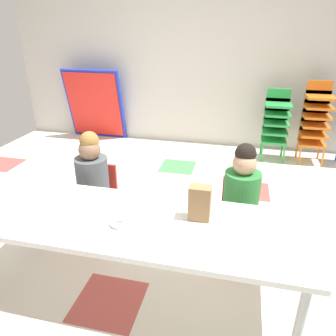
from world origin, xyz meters
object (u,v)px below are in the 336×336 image
craft_table (137,226)px  paper_plate_center_table (155,218)px  kid_chair_green_stack (276,121)px  paper_bag_brown (200,203)px  kid_chair_orange_stack (315,119)px  folded_activity_table (95,105)px  seated_child_near_camera (93,175)px  donut_powdered_on_plate (118,223)px  paper_plate_near_edge (118,225)px  seated_child_middle_seat (242,191)px

craft_table → paper_plate_center_table: paper_plate_center_table is taller
kid_chair_green_stack → paper_bag_brown: size_ratio=4.18×
kid_chair_orange_stack → folded_activity_table: folded_activity_table is taller
seated_child_near_camera → paper_plate_center_table: (0.67, -0.54, 0.03)m
seated_child_near_camera → kid_chair_orange_stack: kid_chair_orange_stack is taller
craft_table → kid_chair_orange_stack: size_ratio=1.97×
donut_powdered_on_plate → craft_table: bearing=46.5°
paper_plate_near_edge → donut_powdered_on_plate: size_ratio=1.73×
seated_child_middle_seat → folded_activity_table: bearing=133.7°
paper_plate_near_edge → donut_powdered_on_plate: donut_powdered_on_plate is taller
paper_plate_center_table → kid_chair_orange_stack: bearing=62.8°
seated_child_near_camera → kid_chair_green_stack: bearing=53.8°
seated_child_near_camera → kid_chair_orange_stack: 2.98m
kid_chair_orange_stack → paper_plate_near_edge: bearing=-119.2°
paper_bag_brown → paper_plate_near_edge: paper_bag_brown is taller
kid_chair_orange_stack → paper_plate_center_table: bearing=-117.2°
seated_child_middle_seat → paper_plate_center_table: seated_child_middle_seat is taller
seated_child_middle_seat → paper_plate_near_edge: 0.96m
seated_child_near_camera → seated_child_middle_seat: size_ratio=1.00×
folded_activity_table → paper_plate_center_table: (1.78, -2.93, 0.05)m
seated_child_near_camera → paper_bag_brown: size_ratio=4.17×
kid_chair_orange_stack → paper_plate_near_edge: kid_chair_orange_stack is taller
seated_child_near_camera → paper_bag_brown: 1.05m
seated_child_near_camera → paper_plate_center_table: 0.86m
seated_child_near_camera → kid_chair_green_stack: (1.58, 2.16, -0.04)m
seated_child_near_camera → seated_child_middle_seat: (1.18, 0.00, 0.00)m
kid_chair_green_stack → kid_chair_orange_stack: bearing=0.0°
craft_table → seated_child_middle_seat: seated_child_middle_seat is taller
kid_chair_green_stack → paper_plate_near_edge: kid_chair_green_stack is taller
paper_plate_center_table → donut_powdered_on_plate: (-0.19, -0.12, 0.02)m
donut_powdered_on_plate → folded_activity_table: bearing=117.5°
kid_chair_green_stack → paper_plate_near_edge: bearing=-111.3°
craft_table → paper_plate_center_table: (0.11, 0.03, 0.05)m
seated_child_near_camera → kid_chair_orange_stack: bearing=46.4°
folded_activity_table → donut_powdered_on_plate: folded_activity_table is taller
craft_table → folded_activity_table: bearing=119.4°
seated_child_near_camera → folded_activity_table: size_ratio=0.84×
seated_child_middle_seat → paper_plate_center_table: bearing=-133.3°
seated_child_middle_seat → paper_plate_center_table: 0.74m
paper_bag_brown → seated_child_near_camera: bearing=153.2°
kid_chair_green_stack → paper_plate_center_table: (-0.91, -2.70, 0.07)m
folded_activity_table → paper_plate_center_table: folded_activity_table is taller
seated_child_middle_seat → seated_child_near_camera: bearing=180.0°
donut_powdered_on_plate → kid_chair_orange_stack: bearing=60.8°
craft_table → donut_powdered_on_plate: size_ratio=19.69×
seated_child_middle_seat → paper_plate_near_edge: seated_child_middle_seat is taller
seated_child_near_camera → seated_child_middle_seat: same height
donut_powdered_on_plate → paper_plate_center_table: bearing=32.4°
craft_table → folded_activity_table: size_ratio=1.89×
craft_table → paper_plate_center_table: size_ratio=11.41×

